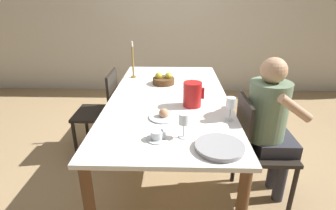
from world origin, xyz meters
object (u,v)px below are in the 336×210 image
serving_tray (220,147)px  bread_plate (164,115)px  chair_opposite (102,110)px  red_pitcher (192,94)px  fruit_bowl (164,80)px  candlestick_tall (133,63)px  chair_person_side (257,147)px  wine_glass_juice (184,120)px  teacup_near_person (157,136)px  person_seated (271,120)px  wine_glass_water (231,104)px

serving_tray → bread_plate: bearing=129.4°
chair_opposite → bread_plate: bearing=-137.1°
red_pitcher → fruit_bowl: red_pitcher is taller
chair_opposite → candlestick_tall: (0.30, 0.28, 0.43)m
candlestick_tall → serving_tray: bearing=-63.2°
chair_person_side → wine_glass_juice: bearing=-60.7°
serving_tray → bread_plate: (-0.34, 0.42, 0.00)m
chair_opposite → red_pitcher: red_pitcher is taller
chair_opposite → chair_person_side: bearing=-115.7°
teacup_near_person → candlestick_tall: candlestick_tall is taller
red_pitcher → fruit_bowl: (-0.26, 0.57, -0.06)m
person_seated → bread_plate: person_seated is taller
chair_opposite → serving_tray: (1.02, -1.15, 0.29)m
chair_opposite → fruit_bowl: 0.72m
fruit_bowl → candlestick_tall: 0.41m
wine_glass_water → wine_glass_juice: size_ratio=1.07×
fruit_bowl → candlestick_tall: size_ratio=0.57×
red_pitcher → serving_tray: (0.13, -0.65, -0.09)m
chair_person_side → chair_opposite: 1.57m
bread_plate → fruit_bowl: (-0.04, 0.80, 0.02)m
fruit_bowl → teacup_near_person: bearing=-89.6°
wine_glass_juice → red_pitcher: bearing=80.8°
teacup_near_person → serving_tray: (0.37, -0.11, -0.01)m
chair_opposite → wine_glass_juice: wine_glass_juice is taller
wine_glass_water → fruit_bowl: wine_glass_water is taller
bread_plate → fruit_bowl: bearing=92.7°
teacup_near_person → serving_tray: 0.39m
chair_opposite → serving_tray: size_ratio=3.04×
chair_person_side → candlestick_tall: candlestick_tall is taller
wine_glass_juice → candlestick_tall: candlestick_tall is taller
wine_glass_juice → bread_plate: wine_glass_juice is taller
chair_opposite → wine_glass_water: bearing=-123.3°
wine_glass_juice → bread_plate: (-0.14, 0.28, -0.10)m
serving_tray → chair_opposite: bearing=131.7°
person_seated → serving_tray: person_seated is taller
person_seated → wine_glass_water: size_ratio=6.78×
wine_glass_water → candlestick_tall: size_ratio=0.45×
chair_person_side → fruit_bowl: bearing=-134.1°
person_seated → wine_glass_juice: person_seated is taller
serving_tray → candlestick_tall: candlestick_tall is taller
person_seated → wine_glass_juice: size_ratio=7.26×
chair_opposite → serving_tray: chair_opposite is taller
candlestick_tall → wine_glass_water: bearing=-50.6°
red_pitcher → serving_tray: red_pitcher is taller
wine_glass_water → teacup_near_person: (-0.50, -0.28, -0.10)m
teacup_near_person → fruit_bowl: fruit_bowl is taller
red_pitcher → wine_glass_juice: bearing=-99.2°
chair_opposite → fruit_bowl: bearing=-84.1°
chair_opposite → fruit_bowl: (0.64, 0.07, 0.31)m
person_seated → teacup_near_person: person_seated is taller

